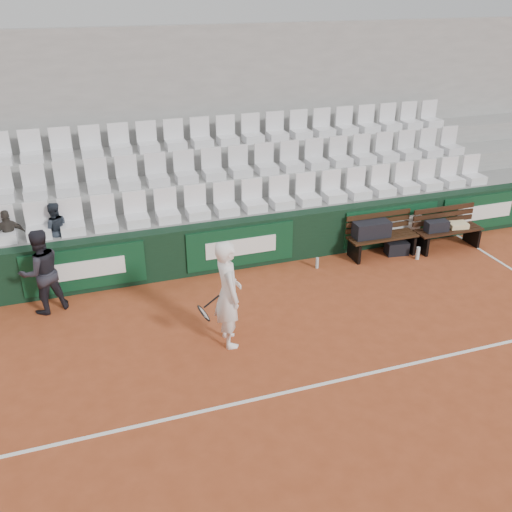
{
  "coord_description": "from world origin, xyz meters",
  "views": [
    {
      "loc": [
        -3.21,
        -5.95,
        5.34
      ],
      "look_at": [
        -0.37,
        2.4,
        1.0
      ],
      "focal_mm": 40.0,
      "sensor_mm": 36.0,
      "label": 1
    }
  ],
  "objects_px": {
    "sports_bag_left": "(372,229)",
    "ball_kid": "(41,272)",
    "bench_left": "(382,246)",
    "spectator_c": "(51,207)",
    "sports_bag_right": "(437,226)",
    "sports_bag_ground": "(397,248)",
    "water_bottle_far": "(418,253)",
    "spectator_b": "(5,214)",
    "tennis_player": "(228,294)",
    "water_bottle_near": "(317,263)",
    "bench_right": "(447,239)"
  },
  "relations": [
    {
      "from": "sports_bag_left",
      "to": "ball_kid",
      "type": "relative_size",
      "value": 0.5
    },
    {
      "from": "bench_left",
      "to": "sports_bag_left",
      "type": "distance_m",
      "value": 0.47
    },
    {
      "from": "spectator_c",
      "to": "sports_bag_right",
      "type": "bearing_deg",
      "value": 168.55
    },
    {
      "from": "sports_bag_ground",
      "to": "water_bottle_far",
      "type": "relative_size",
      "value": 1.69
    },
    {
      "from": "sports_bag_left",
      "to": "spectator_b",
      "type": "relative_size",
      "value": 0.75
    },
    {
      "from": "spectator_c",
      "to": "tennis_player",
      "type": "bearing_deg",
      "value": 126.28
    },
    {
      "from": "sports_bag_left",
      "to": "spectator_c",
      "type": "distance_m",
      "value": 6.32
    },
    {
      "from": "water_bottle_near",
      "to": "bench_right",
      "type": "bearing_deg",
      "value": -0.62
    },
    {
      "from": "sports_bag_ground",
      "to": "sports_bag_left",
      "type": "bearing_deg",
      "value": 171.12
    },
    {
      "from": "sports_bag_ground",
      "to": "bench_right",
      "type": "bearing_deg",
      "value": -4.23
    },
    {
      "from": "water_bottle_far",
      "to": "ball_kid",
      "type": "relative_size",
      "value": 0.18
    },
    {
      "from": "ball_kid",
      "to": "spectator_c",
      "type": "height_order",
      "value": "spectator_c"
    },
    {
      "from": "sports_bag_left",
      "to": "tennis_player",
      "type": "bearing_deg",
      "value": -150.75
    },
    {
      "from": "bench_right",
      "to": "tennis_player",
      "type": "height_order",
      "value": "tennis_player"
    },
    {
      "from": "sports_bag_ground",
      "to": "spectator_c",
      "type": "xyz_separation_m",
      "value": [
        -6.78,
        1.04,
        1.39
      ]
    },
    {
      "from": "sports_bag_ground",
      "to": "ball_kid",
      "type": "relative_size",
      "value": 0.3
    },
    {
      "from": "sports_bag_left",
      "to": "sports_bag_ground",
      "type": "height_order",
      "value": "sports_bag_left"
    },
    {
      "from": "bench_left",
      "to": "bench_right",
      "type": "height_order",
      "value": "same"
    },
    {
      "from": "spectator_b",
      "to": "sports_bag_right",
      "type": "bearing_deg",
      "value": 161.37
    },
    {
      "from": "spectator_c",
      "to": "spectator_b",
      "type": "bearing_deg",
      "value": -3.03
    },
    {
      "from": "sports_bag_left",
      "to": "water_bottle_near",
      "type": "relative_size",
      "value": 3.35
    },
    {
      "from": "water_bottle_near",
      "to": "water_bottle_far",
      "type": "distance_m",
      "value": 2.18
    },
    {
      "from": "water_bottle_near",
      "to": "spectator_c",
      "type": "bearing_deg",
      "value": 167.41
    },
    {
      "from": "spectator_c",
      "to": "water_bottle_near",
      "type": "bearing_deg",
      "value": 164.38
    },
    {
      "from": "ball_kid",
      "to": "spectator_b",
      "type": "bearing_deg",
      "value": -85.41
    },
    {
      "from": "spectator_b",
      "to": "spectator_c",
      "type": "bearing_deg",
      "value": 169.0
    },
    {
      "from": "sports_bag_ground",
      "to": "water_bottle_near",
      "type": "bearing_deg",
      "value": -178.34
    },
    {
      "from": "bench_left",
      "to": "water_bottle_far",
      "type": "height_order",
      "value": "bench_left"
    },
    {
      "from": "bench_left",
      "to": "water_bottle_near",
      "type": "xyz_separation_m",
      "value": [
        -1.54,
        -0.11,
        -0.11
      ]
    },
    {
      "from": "bench_right",
      "to": "spectator_b",
      "type": "xyz_separation_m",
      "value": [
        -8.76,
        1.13,
        1.29
      ]
    },
    {
      "from": "sports_bag_right",
      "to": "spectator_c",
      "type": "xyz_separation_m",
      "value": [
        -7.65,
        1.13,
        0.97
      ]
    },
    {
      "from": "water_bottle_far",
      "to": "bench_right",
      "type": "bearing_deg",
      "value": 16.84
    },
    {
      "from": "bench_left",
      "to": "water_bottle_near",
      "type": "bearing_deg",
      "value": -176.08
    },
    {
      "from": "sports_bag_left",
      "to": "sports_bag_right",
      "type": "relative_size",
      "value": 1.56
    },
    {
      "from": "bench_left",
      "to": "water_bottle_far",
      "type": "distance_m",
      "value": 0.75
    },
    {
      "from": "bench_left",
      "to": "tennis_player",
      "type": "bearing_deg",
      "value": -152.85
    },
    {
      "from": "sports_bag_ground",
      "to": "ball_kid",
      "type": "xyz_separation_m",
      "value": [
        -7.08,
        -0.01,
        0.63
      ]
    },
    {
      "from": "sports_bag_ground",
      "to": "spectator_c",
      "type": "relative_size",
      "value": 0.43
    },
    {
      "from": "tennis_player",
      "to": "spectator_b",
      "type": "distance_m",
      "value": 4.5
    },
    {
      "from": "tennis_player",
      "to": "water_bottle_near",
      "type": "bearing_deg",
      "value": 38.44
    },
    {
      "from": "water_bottle_near",
      "to": "spectator_b",
      "type": "distance_m",
      "value": 5.97
    },
    {
      "from": "sports_bag_right",
      "to": "spectator_b",
      "type": "relative_size",
      "value": 0.48
    },
    {
      "from": "bench_left",
      "to": "sports_bag_right",
      "type": "relative_size",
      "value": 3.04
    },
    {
      "from": "sports_bag_left",
      "to": "spectator_b",
      "type": "bearing_deg",
      "value": 172.27
    },
    {
      "from": "sports_bag_right",
      "to": "spectator_c",
      "type": "height_order",
      "value": "spectator_c"
    },
    {
      "from": "bench_right",
      "to": "water_bottle_near",
      "type": "relative_size",
      "value": 6.52
    },
    {
      "from": "bench_right",
      "to": "spectator_b",
      "type": "bearing_deg",
      "value": 172.66
    },
    {
      "from": "sports_bag_right",
      "to": "bench_left",
      "type": "bearing_deg",
      "value": 173.32
    },
    {
      "from": "ball_kid",
      "to": "water_bottle_near",
      "type": "bearing_deg",
      "value": 158.84
    },
    {
      "from": "sports_bag_ground",
      "to": "spectator_b",
      "type": "xyz_separation_m",
      "value": [
        -7.58,
        1.04,
        1.37
      ]
    }
  ]
}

